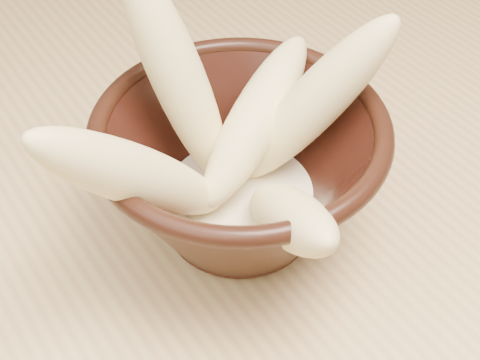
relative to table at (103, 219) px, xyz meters
name	(u,v)px	position (x,y,z in m)	size (l,w,h in m)	color
table	(103,219)	(0.00, 0.00, 0.00)	(1.20, 0.80, 0.75)	#DDBB79
bowl	(240,171)	(0.07, -0.14, 0.15)	(0.22, 0.22, 0.12)	black
milk_puddle	(240,197)	(0.07, -0.14, 0.12)	(0.12, 0.12, 0.02)	#F1E3C1
banana_upright	(177,75)	(0.05, -0.09, 0.21)	(0.04, 0.04, 0.19)	#F6DD91
banana_left	(138,176)	(-0.02, -0.15, 0.19)	(0.04, 0.04, 0.19)	#F6DD91
banana_right	(314,103)	(0.13, -0.15, 0.19)	(0.04, 0.04, 0.17)	#F6DD91
banana_across	(257,118)	(0.10, -0.13, 0.17)	(0.04, 0.04, 0.16)	#F6DD91
banana_front	(290,218)	(0.06, -0.22, 0.16)	(0.04, 0.04, 0.15)	#F6DD91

